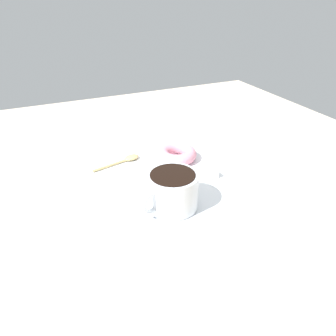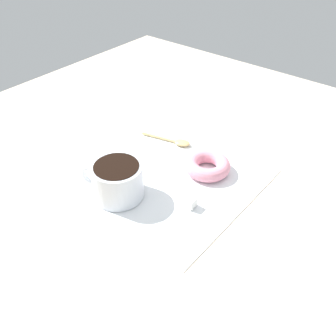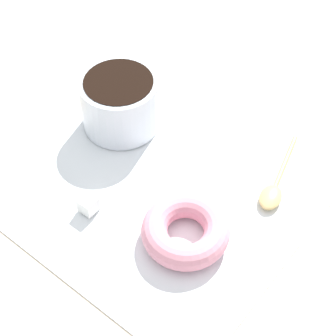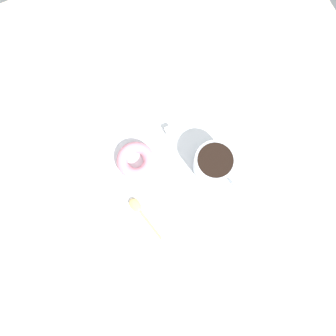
{
  "view_description": "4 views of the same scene",
  "coord_description": "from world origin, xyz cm",
  "views": [
    {
      "loc": [
        55.52,
        -24.82,
        36.14
      ],
      "look_at": [
        0.99,
        -0.34,
        2.3
      ],
      "focal_mm": 35.0,
      "sensor_mm": 36.0,
      "label": 1
    },
    {
      "loc": [
        45.54,
        35.81,
        46.65
      ],
      "look_at": [
        0.99,
        -0.34,
        2.3
      ],
      "focal_mm": 40.0,
      "sensor_mm": 36.0,
      "label": 2
    },
    {
      "loc": [
        -23.32,
        30.86,
        49.56
      ],
      "look_at": [
        0.99,
        -0.34,
        2.3
      ],
      "focal_mm": 60.0,
      "sensor_mm": 36.0,
      "label": 3
    },
    {
      "loc": [
        -5.23,
        -13.97,
        77.73
      ],
      "look_at": [
        0.99,
        -0.34,
        2.3
      ],
      "focal_mm": 35.0,
      "sensor_mm": 36.0,
      "label": 4
    }
  ],
  "objects": [
    {
      "name": "napkin",
      "position": [
        0.99,
        -0.34,
        0.15
      ],
      "size": [
        32.26,
        32.26,
        0.3
      ],
      "primitive_type": "cube",
      "rotation": [
        0.0,
        0.0,
        -0.01
      ],
      "color": "white",
      "rests_on": "ground_plane"
    },
    {
      "name": "sugar_cube",
      "position": [
        5.17,
        8.17,
        1.21
      ],
      "size": [
        1.81,
        1.81,
        1.81
      ],
      "primitive_type": "cube",
      "color": "white",
      "rests_on": "napkin"
    },
    {
      "name": "ground_plane",
      "position": [
        0.0,
        0.0,
        -1.0
      ],
      "size": [
        120.0,
        120.0,
        2.0
      ],
      "primitive_type": "cube",
      "color": "beige"
    },
    {
      "name": "coffee_cup",
      "position": [
        11.02,
        -4.06,
        3.78
      ],
      "size": [
        9.29,
        11.65,
        6.68
      ],
      "color": "silver",
      "rests_on": "napkin"
    },
    {
      "name": "spoon",
      "position": [
        -9.23,
        -6.35,
        0.7
      ],
      "size": [
        4.24,
        11.74,
        0.9
      ],
      "color": "#D8B772",
      "rests_on": "napkin"
    },
    {
      "name": "donut",
      "position": [
        -5.22,
        4.71,
        1.65
      ],
      "size": [
        9.11,
        9.11,
        2.7
      ],
      "primitive_type": "torus",
      "color": "pink",
      "rests_on": "napkin"
    }
  ]
}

